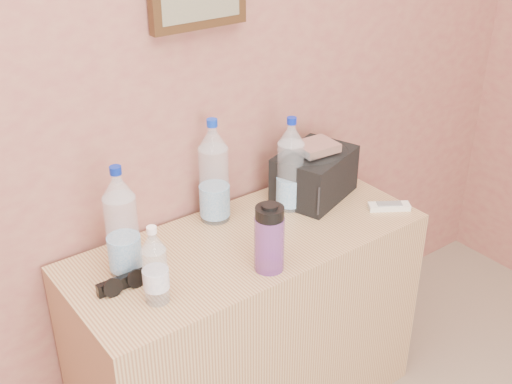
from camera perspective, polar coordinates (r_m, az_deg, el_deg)
dresser at (r=2.13m, az=-0.67°, el=-12.06°), size 1.10×0.46×0.69m
pet_large_a at (r=1.75m, az=-11.82°, el=-3.08°), size 0.09×0.09×0.32m
pet_large_b at (r=1.97m, az=-3.76°, el=1.38°), size 0.09×0.09×0.34m
pet_large_c at (r=2.04m, az=3.08°, el=2.06°), size 0.08×0.08×0.31m
pet_small at (r=1.65m, az=-8.95°, el=-6.78°), size 0.06×0.06×0.22m
nalgene_bottle at (r=1.75m, az=1.19°, el=-4.08°), size 0.08×0.08×0.20m
sunglasses at (r=1.75m, az=-11.78°, el=-7.87°), size 0.14×0.06×0.04m
ac_remote at (r=2.13m, az=11.75°, el=-1.27°), size 0.14×0.11×0.02m
toiletry_bag at (r=2.13m, az=5.23°, el=1.81°), size 0.31×0.27×0.18m
foil_packet at (r=2.06m, az=5.35°, el=4.02°), size 0.13×0.11×0.03m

